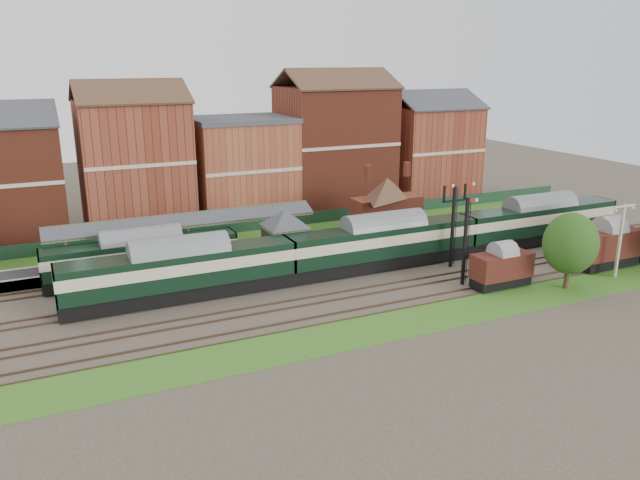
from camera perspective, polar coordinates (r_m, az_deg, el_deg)
name	(u,v)px	position (r m, az deg, el deg)	size (l,w,h in m)	color
ground	(329,276)	(58.29, 0.79, -3.34)	(160.00, 160.00, 0.00)	#473D33
grass_back	(269,234)	(72.34, -4.72, 0.58)	(90.00, 4.50, 0.06)	#2D6619
grass_front	(397,324)	(48.53, 7.01, -7.62)	(90.00, 5.00, 0.06)	#2D6619
fence	(263,224)	(73.96, -5.28, 1.50)	(90.00, 0.12, 1.50)	#193823
platform	(244,250)	(64.98, -6.94, -0.90)	(55.00, 3.40, 1.00)	#2D2D2D
signal_box	(285,239)	(58.98, -3.20, 0.14)	(5.40, 5.40, 6.00)	#647553
brick_hut	(359,248)	(62.83, 3.61, -0.75)	(3.20, 2.64, 2.94)	maroon
station_building	(387,202)	(70.94, 6.13, 3.50)	(8.10, 8.10, 5.90)	maroon
canopy	(184,218)	(62.38, -12.31, 2.01)	(26.00, 3.89, 4.08)	#4B4D30
semaphore_bracket	(453,221)	(60.96, 12.10, 1.73)	(3.60, 0.25, 8.18)	black
semaphore_siding	(465,240)	(56.46, 13.15, 0.00)	(1.23, 0.25, 8.00)	black
yard_lamp	(620,236)	(63.06, 25.77, 0.32)	(2.60, 0.22, 7.00)	beige
town_backdrop	(241,163)	(79.10, -7.26, 7.04)	(69.00, 10.00, 16.00)	maroon
dmu_train	(383,242)	(60.12, 5.82, -0.17)	(58.71, 3.08, 4.51)	black
platform_railcar	(142,255)	(59.08, -15.95, -1.33)	(17.32, 2.73, 3.99)	black
goods_van_a	(502,267)	(57.28, 16.26, -2.40)	(5.37, 2.33, 3.26)	black
goods_van_b	(607,245)	(66.15, 24.78, -0.44)	(6.54, 2.83, 3.97)	black
tree_far	(571,244)	(58.18, 21.93, -0.32)	(4.70, 4.70, 6.85)	#382619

